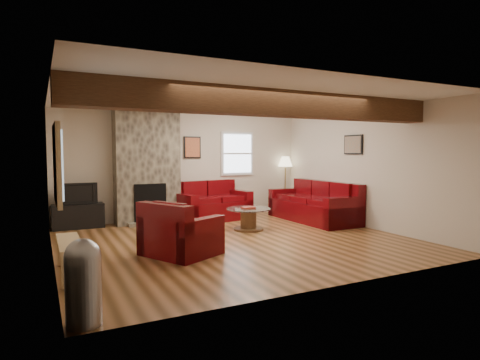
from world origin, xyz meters
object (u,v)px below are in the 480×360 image
Objects in this scene: armchair_red at (181,228)px; television at (78,193)px; coffee_table at (248,219)px; sofa_three at (313,201)px; floor_lamp at (285,165)px; tv_cabinet at (78,216)px; loveseat at (212,201)px.

television reaches higher than armchair_red.
armchair_red reaches higher than coffee_table.
coffee_table is (-1.84, -0.30, -0.23)m from sofa_three.
floor_lamp is at bearing 41.09° from coffee_table.
tv_cabinet is 0.48m from television.
sofa_three is at bearing 9.39° from coffee_table.
loveseat is 1.66× the size of armchair_red.
armchair_red is 1.13× the size of coffee_table.
sofa_three is 5.15m from television.
television is (-1.24, 3.03, 0.32)m from armchair_red.
coffee_table is at bearing -29.86° from tv_cabinet.
loveseat is 3.20m from armchair_red.
loveseat is 1.86× the size of coffee_table.
sofa_three reaches higher than armchair_red.
television is at bearing -5.34° from armchair_red.
loveseat reaches higher than tv_cabinet.
coffee_table is at bearing -80.79° from sofa_three.
television is (-4.93, 1.47, 0.28)m from sofa_three.
armchair_red is at bearing -67.20° from sofa_three.
armchair_red is (-1.67, -2.73, -0.04)m from loveseat.
coffee_table is at bearing -29.86° from television.
loveseat is at bearing -171.85° from floor_lamp.
television reaches higher than tv_cabinet.
loveseat is at bearing -58.98° from armchair_red.
coffee_table is 0.62× the size of floor_lamp.
sofa_three is at bearing -39.76° from loveseat.
floor_lamp is (5.14, 0.02, 1.00)m from tv_cabinet.
floor_lamp reaches higher than television.
television is 5.17m from floor_lamp.
armchair_red is 3.29m from television.
armchair_red is 3.28m from tv_cabinet.
sofa_three is 2.58× the size of coffee_table.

